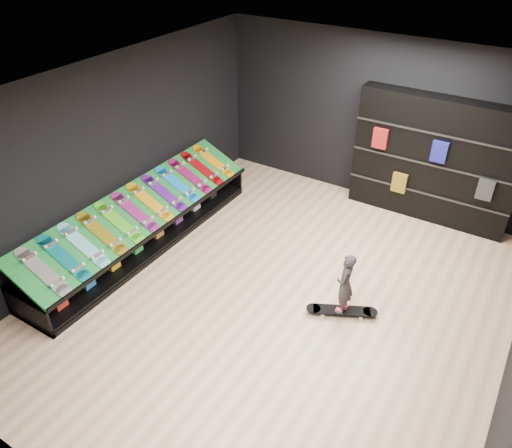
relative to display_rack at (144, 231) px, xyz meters
The scene contains 22 objects.
floor 2.56m from the display_rack, ahead, with size 6.00×7.00×0.01m, color beige.
ceiling 3.75m from the display_rack, ahead, with size 6.00×7.00×0.01m, color white.
wall_back 4.51m from the display_rack, 53.92° to the left, with size 6.00×0.02×3.00m, color black.
wall_front 4.51m from the display_rack, 53.92° to the right, with size 6.00×0.02×3.00m, color black.
wall_left 1.33m from the display_rack, behind, with size 0.02×7.00×3.00m, color black.
display_rack is the anchor object (origin of this frame).
turf_ramp 0.46m from the display_rack, ahead, with size 1.00×4.50×0.04m, color #106824.
back_shelving 5.02m from the display_rack, 42.18° to the left, with size 2.74×0.32×2.19m, color black.
floor_skateboard 3.47m from the display_rack, ahead, with size 0.98×0.22×0.09m, color black, non-canonical shape.
child 3.46m from the display_rack, ahead, with size 0.21×0.15×0.55m, color black.
display_board_0 1.96m from the display_rack, 88.11° to the right, with size 0.98×0.22×0.09m, color black, non-canonical shape.
display_board_1 1.63m from the display_rack, 87.69° to the right, with size 0.98×0.22×0.09m, color #0C8C99, non-canonical shape.
display_board_2 1.31m from the display_rack, 87.03° to the right, with size 0.98×0.22×0.09m, color #0CB2E5, non-canonical shape.
display_board_3 0.99m from the display_rack, 85.85° to the right, with size 0.98×0.22×0.09m, color yellow, non-canonical shape.
display_board_4 0.71m from the display_rack, 83.10° to the right, with size 0.98×0.22×0.09m, color green, non-canonical shape.
display_board_5 0.52m from the display_rack, 70.06° to the right, with size 0.98×0.22×0.09m, color #2626BF, non-canonical shape.
display_board_6 0.52m from the display_rack, 70.06° to the left, with size 0.98×0.22×0.09m, color orange, non-canonical shape.
display_board_7 0.71m from the display_rack, 83.10° to the left, with size 0.98×0.22×0.09m, color purple, non-canonical shape.
display_board_8 0.99m from the display_rack, 85.85° to the left, with size 0.98×0.22×0.09m, color blue, non-canonical shape.
display_board_9 1.31m from the display_rack, 87.03° to the left, with size 0.98×0.22×0.09m, color #E5198C, non-canonical shape.
display_board_10 1.63m from the display_rack, 87.69° to the left, with size 0.98×0.22×0.09m, color red, non-canonical shape.
display_board_11 1.96m from the display_rack, 88.11° to the left, with size 0.98×0.22×0.09m, color yellow, non-canonical shape.
Camera 1 is at (2.58, -4.74, 4.88)m, focal length 35.00 mm.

